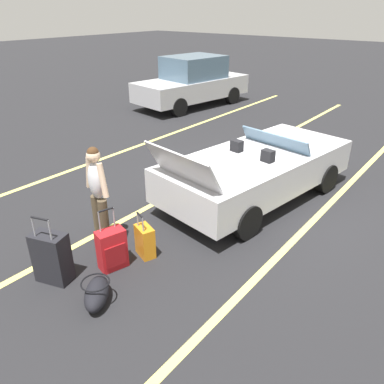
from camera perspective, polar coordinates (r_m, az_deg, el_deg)
The scene contains 11 objects.
ground_plane at distance 7.78m, azimuth 9.39°, elevation -0.78°, with size 80.00×80.00×0.00m, color black.
lot_line_near at distance 7.33m, azimuth 18.24°, elevation -3.63°, with size 18.00×0.12×0.01m, color #EAE066.
lot_line_mid at distance 8.46m, azimuth 1.17°, elevation 1.90°, with size 18.00×0.12×0.01m, color #EAE066.
lot_line_far at distance 10.19m, azimuth -11.05°, elevation 5.76°, with size 18.00×0.12×0.01m, color #EAE066.
convertible_car at distance 7.68m, azimuth 10.64°, elevation 3.62°, with size 4.40×2.35×1.50m.
suitcase_large_black at distance 5.64m, azimuth -20.32°, elevation -9.21°, with size 0.42×0.54×1.05m.
suitcase_medium_bright at distance 5.68m, azimuth -11.96°, elevation -8.43°, with size 0.45×0.35×0.95m.
suitcase_small_carryon at distance 5.89m, azimuth -7.10°, elevation -7.34°, with size 0.30×0.39×0.74m.
duffel_bag at distance 5.21m, azimuth -14.14°, elevation -14.52°, with size 0.68×0.64×0.34m.
traveler_person at distance 5.98m, azimuth -14.02°, elevation 0.06°, with size 0.27×0.61×1.65m.
parked_sedan_near at distance 14.87m, azimuth 0.07°, elevation 16.22°, with size 4.72×2.44×1.82m.
Camera 1 is at (-6.14, -3.25, 3.50)m, focal length 35.44 mm.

